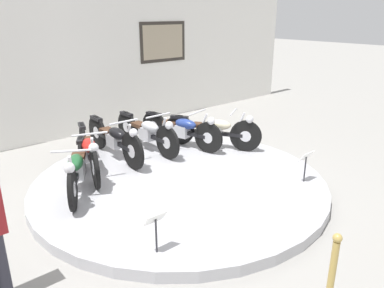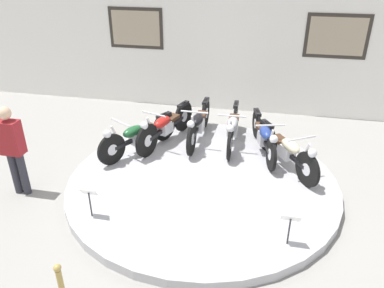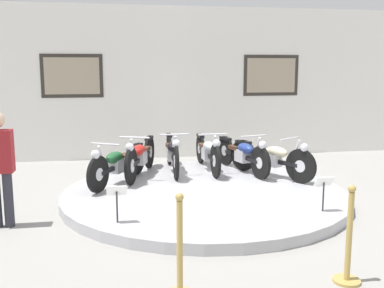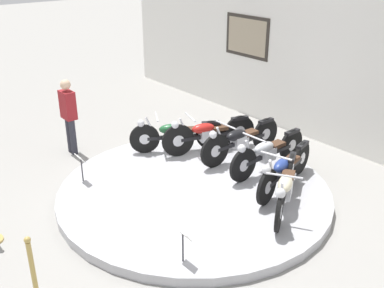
{
  "view_description": "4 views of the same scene",
  "coord_description": "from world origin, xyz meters",
  "px_view_note": "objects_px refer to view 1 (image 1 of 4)",
  "views": [
    {
      "loc": [
        -3.46,
        -4.38,
        2.73
      ],
      "look_at": [
        0.23,
        -0.04,
        0.7
      ],
      "focal_mm": 35.0,
      "sensor_mm": 36.0,
      "label": 1
    },
    {
      "loc": [
        0.98,
        -5.49,
        3.74
      ],
      "look_at": [
        -0.25,
        0.31,
        0.65
      ],
      "focal_mm": 35.0,
      "sensor_mm": 36.0,
      "label": 2
    },
    {
      "loc": [
        -1.42,
        -7.13,
        2.16
      ],
      "look_at": [
        -0.16,
        0.27,
        0.89
      ],
      "focal_mm": 42.0,
      "sensor_mm": 36.0,
      "label": 3
    },
    {
      "loc": [
        5.26,
        -4.37,
        4.02
      ],
      "look_at": [
        -0.17,
        0.09,
        0.9
      ],
      "focal_mm": 42.0,
      "sensor_mm": 36.0,
      "label": 4
    }
  ],
  "objects_px": {
    "motorcycle_green": "(77,167)",
    "motorcycle_red": "(89,150)",
    "motorcycle_silver": "(147,131)",
    "motorcycle_blue": "(182,129)",
    "motorcycle_cream": "(214,130)",
    "motorcycle_black": "(115,138)",
    "info_placard_front_centre": "(306,160)",
    "info_placard_front_left": "(156,224)"
  },
  "relations": [
    {
      "from": "motorcycle_green",
      "to": "motorcycle_blue",
      "type": "distance_m",
      "value": 2.46
    },
    {
      "from": "motorcycle_blue",
      "to": "info_placard_front_centre",
      "type": "relative_size",
      "value": 3.73
    },
    {
      "from": "motorcycle_red",
      "to": "motorcycle_green",
      "type": "bearing_deg",
      "value": -131.13
    },
    {
      "from": "motorcycle_blue",
      "to": "info_placard_front_centre",
      "type": "height_order",
      "value": "motorcycle_blue"
    },
    {
      "from": "motorcycle_black",
      "to": "motorcycle_blue",
      "type": "xyz_separation_m",
      "value": [
        1.35,
        -0.28,
        -0.02
      ]
    },
    {
      "from": "motorcycle_blue",
      "to": "motorcycle_red",
      "type": "bearing_deg",
      "value": 179.88
    },
    {
      "from": "info_placard_front_left",
      "to": "motorcycle_blue",
      "type": "bearing_deg",
      "value": 46.41
    },
    {
      "from": "motorcycle_red",
      "to": "motorcycle_blue",
      "type": "relative_size",
      "value": 1.01
    },
    {
      "from": "motorcycle_green",
      "to": "info_placard_front_centre",
      "type": "relative_size",
      "value": 3.35
    },
    {
      "from": "motorcycle_green",
      "to": "motorcycle_silver",
      "type": "distance_m",
      "value": 1.93
    },
    {
      "from": "motorcycle_red",
      "to": "motorcycle_black",
      "type": "xyz_separation_m",
      "value": [
        0.64,
        0.27,
        -0.0
      ]
    },
    {
      "from": "motorcycle_blue",
      "to": "motorcycle_green",
      "type": "bearing_deg",
      "value": -168.7
    },
    {
      "from": "motorcycle_green",
      "to": "motorcycle_red",
      "type": "xyz_separation_m",
      "value": [
        0.42,
        0.49,
        0.02
      ]
    },
    {
      "from": "motorcycle_black",
      "to": "motorcycle_blue",
      "type": "bearing_deg",
      "value": -11.53
    },
    {
      "from": "motorcycle_green",
      "to": "motorcycle_black",
      "type": "height_order",
      "value": "motorcycle_black"
    },
    {
      "from": "motorcycle_black",
      "to": "motorcycle_cream",
      "type": "distance_m",
      "value": 1.93
    },
    {
      "from": "motorcycle_green",
      "to": "motorcycle_blue",
      "type": "height_order",
      "value": "motorcycle_blue"
    },
    {
      "from": "motorcycle_green",
      "to": "motorcycle_cream",
      "type": "relative_size",
      "value": 1.02
    },
    {
      "from": "motorcycle_cream",
      "to": "info_placard_front_left",
      "type": "distance_m",
      "value": 3.54
    },
    {
      "from": "motorcycle_silver",
      "to": "motorcycle_blue",
      "type": "xyz_separation_m",
      "value": [
        0.64,
        -0.27,
        -0.01
      ]
    },
    {
      "from": "motorcycle_black",
      "to": "motorcycle_cream",
      "type": "bearing_deg",
      "value": -23.06
    },
    {
      "from": "motorcycle_red",
      "to": "info_placard_front_left",
      "type": "relative_size",
      "value": 3.78
    },
    {
      "from": "motorcycle_black",
      "to": "motorcycle_silver",
      "type": "bearing_deg",
      "value": -0.15
    },
    {
      "from": "motorcycle_green",
      "to": "motorcycle_black",
      "type": "xyz_separation_m",
      "value": [
        1.07,
        0.76,
        0.02
      ]
    },
    {
      "from": "motorcycle_silver",
      "to": "motorcycle_blue",
      "type": "height_order",
      "value": "motorcycle_silver"
    },
    {
      "from": "motorcycle_silver",
      "to": "motorcycle_cream",
      "type": "bearing_deg",
      "value": -35.26
    },
    {
      "from": "motorcycle_silver",
      "to": "motorcycle_blue",
      "type": "distance_m",
      "value": 0.7
    },
    {
      "from": "motorcycle_green",
      "to": "motorcycle_cream",
      "type": "xyz_separation_m",
      "value": [
        2.84,
        0.0,
        0.0
      ]
    },
    {
      "from": "motorcycle_red",
      "to": "info_placard_front_centre",
      "type": "distance_m",
      "value": 3.54
    },
    {
      "from": "motorcycle_black",
      "to": "info_placard_front_centre",
      "type": "height_order",
      "value": "motorcycle_black"
    },
    {
      "from": "motorcycle_red",
      "to": "motorcycle_black",
      "type": "relative_size",
      "value": 0.96
    },
    {
      "from": "motorcycle_black",
      "to": "info_placard_front_centre",
      "type": "bearing_deg",
      "value": -57.64
    },
    {
      "from": "motorcycle_silver",
      "to": "info_placard_front_centre",
      "type": "distance_m",
      "value": 3.03
    },
    {
      "from": "motorcycle_silver",
      "to": "info_placard_front_left",
      "type": "bearing_deg",
      "value": -122.38
    },
    {
      "from": "motorcycle_cream",
      "to": "motorcycle_green",
      "type": "bearing_deg",
      "value": -179.97
    },
    {
      "from": "motorcycle_silver",
      "to": "info_placard_front_centre",
      "type": "relative_size",
      "value": 3.87
    },
    {
      "from": "motorcycle_black",
      "to": "info_placard_front_centre",
      "type": "relative_size",
      "value": 3.93
    },
    {
      "from": "motorcycle_blue",
      "to": "info_placard_front_left",
      "type": "height_order",
      "value": "motorcycle_blue"
    },
    {
      "from": "motorcycle_cream",
      "to": "motorcycle_silver",
      "type": "bearing_deg",
      "value": 144.74
    },
    {
      "from": "motorcycle_black",
      "to": "info_placard_front_left",
      "type": "bearing_deg",
      "value": -110.98
    },
    {
      "from": "motorcycle_silver",
      "to": "info_placard_front_left",
      "type": "distance_m",
      "value": 3.35
    },
    {
      "from": "motorcycle_black",
      "to": "motorcycle_red",
      "type": "bearing_deg",
      "value": -157.08
    }
  ]
}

